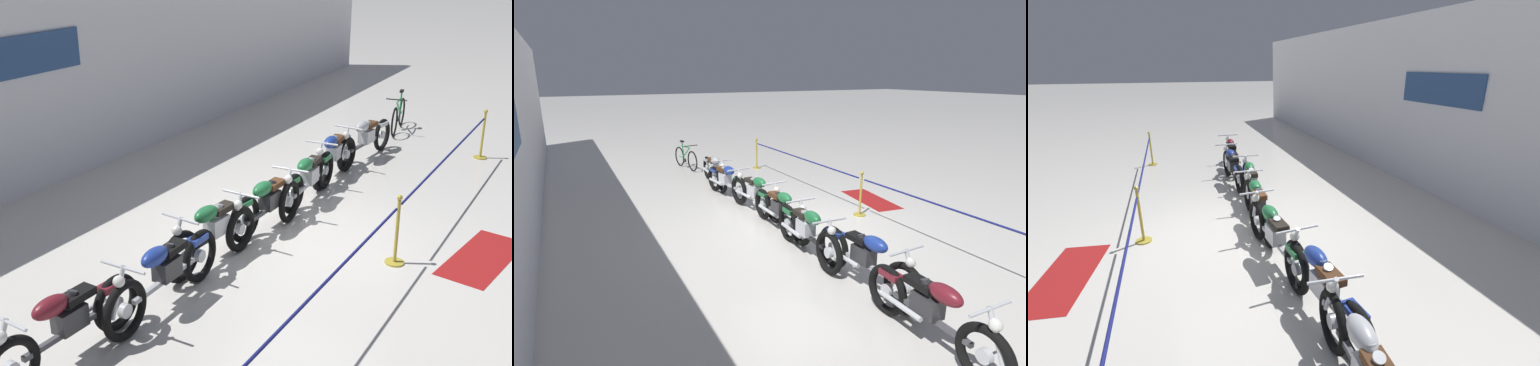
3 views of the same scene
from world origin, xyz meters
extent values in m
plane|color=silver|center=(0.00, 0.00, 0.00)|extent=(120.00, 120.00, 0.00)
torus|color=black|center=(-4.81, 0.76, 0.35)|extent=(0.71, 0.13, 0.71)
torus|color=black|center=(-3.33, 0.71, 0.35)|extent=(0.71, 0.13, 0.71)
cylinder|color=silver|center=(-4.81, 0.76, 0.35)|extent=(0.17, 0.09, 0.17)
cylinder|color=silver|center=(-3.33, 0.71, 0.35)|extent=(0.17, 0.09, 0.17)
cylinder|color=silver|center=(-4.90, 0.76, 0.64)|extent=(0.31, 0.07, 0.59)
cube|color=#2D2D30|center=(-4.02, 0.73, 0.51)|extent=(0.37, 0.23, 0.26)
cylinder|color=#2D2D30|center=(-4.06, 0.73, 0.71)|extent=(0.18, 0.12, 0.24)
cylinder|color=#2D2D30|center=(-3.98, 0.73, 0.71)|extent=(0.18, 0.12, 0.24)
cylinder|color=silver|center=(-3.72, 0.86, 0.37)|extent=(0.70, 0.09, 0.07)
cube|color=#47474C|center=(-4.07, 0.73, 0.37)|extent=(1.18, 0.10, 0.06)
ellipsoid|color=maroon|center=(-4.25, 0.74, 0.77)|extent=(0.47, 0.24, 0.22)
cube|color=black|center=(-3.89, 0.73, 0.73)|extent=(0.41, 0.21, 0.09)
cube|color=maroon|center=(-3.38, 0.71, 0.61)|extent=(0.33, 0.17, 0.08)
cylinder|color=silver|center=(-4.79, 0.76, 0.90)|extent=(0.06, 0.62, 0.04)
sphere|color=silver|center=(-4.87, 0.76, 0.76)|extent=(0.14, 0.14, 0.14)
torus|color=black|center=(-3.43, 0.48, 0.37)|extent=(0.74, 0.12, 0.73)
torus|color=black|center=(-1.88, 0.53, 0.37)|extent=(0.74, 0.12, 0.73)
cylinder|color=silver|center=(-3.43, 0.48, 0.37)|extent=(0.18, 0.09, 0.18)
cylinder|color=silver|center=(-1.88, 0.53, 0.37)|extent=(0.18, 0.09, 0.18)
cylinder|color=silver|center=(-3.52, 0.48, 0.65)|extent=(0.30, 0.07, 0.59)
cube|color=#2D2D30|center=(-2.61, 0.51, 0.53)|extent=(0.37, 0.23, 0.26)
cylinder|color=#2D2D30|center=(-2.65, 0.51, 0.73)|extent=(0.18, 0.12, 0.24)
cylinder|color=#2D2D30|center=(-2.57, 0.51, 0.73)|extent=(0.18, 0.12, 0.24)
cylinder|color=silver|center=(-2.31, 0.66, 0.39)|extent=(0.70, 0.09, 0.07)
cube|color=#ADAFB5|center=(-2.66, 0.51, 0.39)|extent=(1.24, 0.10, 0.06)
ellipsoid|color=navy|center=(-2.84, 0.50, 0.79)|extent=(0.47, 0.23, 0.22)
cube|color=black|center=(-2.48, 0.51, 0.75)|extent=(0.41, 0.21, 0.09)
cube|color=navy|center=(-1.93, 0.53, 0.64)|extent=(0.32, 0.17, 0.08)
cylinder|color=silver|center=(-3.41, 0.48, 0.92)|extent=(0.05, 0.62, 0.04)
sphere|color=silver|center=(-3.49, 0.48, 0.78)|extent=(0.14, 0.14, 0.14)
torus|color=black|center=(-2.03, 0.73, 0.37)|extent=(0.74, 0.15, 0.73)
torus|color=black|center=(-0.55, 0.64, 0.37)|extent=(0.74, 0.15, 0.73)
cylinder|color=silver|center=(-2.03, 0.73, 0.37)|extent=(0.18, 0.09, 0.18)
cylinder|color=silver|center=(-0.55, 0.64, 0.37)|extent=(0.18, 0.09, 0.18)
cylinder|color=silver|center=(-2.12, 0.74, 0.65)|extent=(0.31, 0.08, 0.59)
cube|color=silver|center=(-1.24, 0.68, 0.53)|extent=(0.37, 0.24, 0.26)
cylinder|color=silver|center=(-1.28, 0.68, 0.73)|extent=(0.19, 0.12, 0.24)
cylinder|color=silver|center=(-1.20, 0.68, 0.73)|extent=(0.19, 0.12, 0.24)
cylinder|color=silver|center=(-0.93, 0.80, 0.39)|extent=(0.70, 0.12, 0.07)
cube|color=black|center=(-1.29, 0.68, 0.39)|extent=(1.19, 0.14, 0.06)
ellipsoid|color=#1E6B38|center=(-1.47, 0.70, 0.79)|extent=(0.47, 0.25, 0.22)
cube|color=black|center=(-1.11, 0.67, 0.75)|extent=(0.41, 0.23, 0.09)
cube|color=#1E6B38|center=(-0.60, 0.64, 0.63)|extent=(0.33, 0.18, 0.08)
cylinder|color=silver|center=(-2.01, 0.73, 0.92)|extent=(0.08, 0.62, 0.04)
sphere|color=silver|center=(-2.09, 0.74, 0.78)|extent=(0.14, 0.14, 0.14)
torus|color=black|center=(-0.85, 0.53, 0.35)|extent=(0.70, 0.13, 0.69)
torus|color=black|center=(0.79, 0.51, 0.35)|extent=(0.70, 0.13, 0.69)
cylinder|color=silver|center=(-0.85, 0.53, 0.35)|extent=(0.16, 0.08, 0.16)
cylinder|color=silver|center=(0.79, 0.51, 0.35)|extent=(0.16, 0.08, 0.16)
cylinder|color=silver|center=(-0.94, 0.53, 0.63)|extent=(0.30, 0.06, 0.59)
cube|color=#2D2D30|center=(0.02, 0.52, 0.51)|extent=(0.36, 0.23, 0.26)
cylinder|color=#2D2D30|center=(-0.02, 0.52, 0.71)|extent=(0.18, 0.11, 0.24)
cylinder|color=#2D2D30|center=(0.06, 0.52, 0.71)|extent=(0.18, 0.11, 0.24)
cylinder|color=silver|center=(0.33, 0.66, 0.37)|extent=(0.70, 0.08, 0.07)
cube|color=#47474C|center=(-0.03, 0.52, 0.37)|extent=(1.31, 0.08, 0.06)
ellipsoid|color=#1E6B38|center=(-0.21, 0.52, 0.77)|extent=(0.46, 0.23, 0.22)
cube|color=#4C2D19|center=(0.15, 0.52, 0.73)|extent=(0.40, 0.21, 0.09)
cube|color=#1E6B38|center=(0.74, 0.51, 0.59)|extent=(0.32, 0.16, 0.08)
cylinder|color=silver|center=(-0.83, 0.53, 0.90)|extent=(0.04, 0.62, 0.04)
sphere|color=silver|center=(-0.91, 0.53, 0.76)|extent=(0.14, 0.14, 0.14)
torus|color=black|center=(0.44, 0.39, 0.35)|extent=(0.71, 0.16, 0.71)
torus|color=black|center=(2.13, 0.53, 0.35)|extent=(0.71, 0.16, 0.71)
cylinder|color=silver|center=(0.44, 0.39, 0.35)|extent=(0.18, 0.09, 0.17)
cylinder|color=silver|center=(2.13, 0.53, 0.35)|extent=(0.18, 0.09, 0.17)
cylinder|color=silver|center=(0.35, 0.39, 0.64)|extent=(0.31, 0.08, 0.59)
cube|color=silver|center=(1.34, 0.46, 0.51)|extent=(0.38, 0.25, 0.26)
cylinder|color=silver|center=(1.29, 0.46, 0.71)|extent=(0.19, 0.12, 0.24)
cylinder|color=silver|center=(1.38, 0.47, 0.71)|extent=(0.19, 0.12, 0.24)
cylinder|color=silver|center=(1.62, 0.63, 0.37)|extent=(0.70, 0.12, 0.07)
cube|color=#ADAFB5|center=(1.29, 0.46, 0.37)|extent=(1.35, 0.17, 0.06)
ellipsoid|color=#1E6B38|center=(1.11, 0.45, 0.77)|extent=(0.48, 0.26, 0.22)
cube|color=black|center=(1.47, 0.47, 0.73)|extent=(0.41, 0.23, 0.09)
cube|color=#1E6B38|center=(2.08, 0.52, 0.61)|extent=(0.33, 0.18, 0.08)
cylinder|color=silver|center=(0.46, 0.39, 0.90)|extent=(0.08, 0.62, 0.04)
sphere|color=silver|center=(0.38, 0.39, 0.76)|extent=(0.14, 0.14, 0.14)
torus|color=black|center=(2.00, 0.57, 0.35)|extent=(0.71, 0.17, 0.70)
torus|color=black|center=(3.44, 0.70, 0.35)|extent=(0.71, 0.17, 0.70)
cylinder|color=silver|center=(2.00, 0.57, 0.35)|extent=(0.17, 0.09, 0.17)
cylinder|color=silver|center=(3.44, 0.70, 0.35)|extent=(0.17, 0.09, 0.17)
cylinder|color=silver|center=(1.91, 0.56, 0.63)|extent=(0.31, 0.08, 0.59)
cube|color=silver|center=(2.77, 0.64, 0.51)|extent=(0.38, 0.25, 0.26)
cylinder|color=silver|center=(2.73, 0.64, 0.71)|extent=(0.19, 0.13, 0.24)
cylinder|color=silver|center=(2.81, 0.64, 0.71)|extent=(0.19, 0.13, 0.24)
cylinder|color=silver|center=(3.06, 0.81, 0.37)|extent=(0.70, 0.13, 0.07)
cube|color=#ADAFB5|center=(2.72, 0.63, 0.37)|extent=(1.16, 0.16, 0.06)
ellipsoid|color=navy|center=(2.54, 0.62, 0.77)|extent=(0.48, 0.26, 0.22)
cube|color=#4C2D19|center=(2.90, 0.65, 0.73)|extent=(0.42, 0.23, 0.09)
cube|color=navy|center=(3.39, 0.69, 0.60)|extent=(0.33, 0.19, 0.08)
cylinder|color=silver|center=(2.02, 0.57, 0.90)|extent=(0.09, 0.62, 0.04)
sphere|color=silver|center=(1.94, 0.56, 0.76)|extent=(0.14, 0.14, 0.14)
torus|color=black|center=(3.19, 0.55, 0.35)|extent=(0.71, 0.15, 0.70)
torus|color=black|center=(4.85, 0.42, 0.35)|extent=(0.71, 0.15, 0.70)
cylinder|color=silver|center=(3.19, 0.55, 0.35)|extent=(0.18, 0.09, 0.17)
cylinder|color=silver|center=(4.85, 0.42, 0.35)|extent=(0.18, 0.09, 0.17)
cylinder|color=silver|center=(3.10, 0.56, 0.64)|extent=(0.31, 0.08, 0.59)
cube|color=silver|center=(4.07, 0.48, 0.51)|extent=(0.38, 0.25, 0.26)
cylinder|color=silver|center=(4.03, 0.49, 0.71)|extent=(0.19, 0.12, 0.24)
cylinder|color=silver|center=(4.11, 0.48, 0.71)|extent=(0.19, 0.12, 0.24)
cylinder|color=silver|center=(4.38, 0.60, 0.37)|extent=(0.70, 0.13, 0.07)
cube|color=#47474C|center=(4.02, 0.49, 0.37)|extent=(1.33, 0.17, 0.06)
ellipsoid|color=#B7BABF|center=(3.84, 0.50, 0.77)|extent=(0.48, 0.26, 0.22)
cube|color=#4C2D19|center=(4.20, 0.47, 0.73)|extent=(0.42, 0.23, 0.09)
cube|color=#B7BABF|center=(4.80, 0.42, 0.61)|extent=(0.33, 0.19, 0.08)
cylinder|color=silver|center=(3.21, 0.55, 0.90)|extent=(0.09, 0.62, 0.04)
sphere|color=silver|center=(3.13, 0.56, 0.76)|extent=(0.14, 0.14, 0.14)
torus|color=black|center=(6.02, 0.54, 0.35)|extent=(0.69, 0.15, 0.69)
torus|color=black|center=(7.03, 0.69, 0.35)|extent=(0.69, 0.15, 0.69)
cylinder|color=#238442|center=(6.47, 0.61, 0.57)|extent=(0.60, 0.13, 0.43)
cylinder|color=#238442|center=(6.52, 0.61, 0.77)|extent=(0.55, 0.12, 0.04)
cylinder|color=#238442|center=(6.72, 0.65, 0.65)|extent=(0.15, 0.06, 0.55)
cube|color=black|center=(6.76, 0.65, 0.93)|extent=(0.19, 0.11, 0.05)
cylinder|color=#238442|center=(6.83, 0.66, 0.35)|extent=(0.46, 0.10, 0.03)
cylinder|color=black|center=(6.08, 0.55, 0.87)|extent=(0.10, 0.48, 0.03)
cylinder|color=black|center=(6.60, 0.63, 0.27)|extent=(0.13, 0.07, 0.12)
cylinder|color=navy|center=(-2.69, -1.59, 0.88)|extent=(5.03, 0.04, 0.04)
cylinder|color=navy|center=(2.67, -1.59, 0.88)|extent=(5.26, 0.04, 0.04)
cylinder|color=gold|center=(-0.07, -1.59, 0.01)|extent=(0.28, 0.28, 0.03)
cylinder|color=gold|center=(-0.07, -1.59, 0.50)|extent=(0.05, 0.05, 0.95)
sphere|color=gold|center=(-0.07, -1.59, 1.01)|extent=(0.08, 0.08, 0.08)
cylinder|color=gold|center=(5.41, -1.59, 0.01)|extent=(0.28, 0.28, 0.03)
cylinder|color=gold|center=(5.41, -1.59, 0.50)|extent=(0.05, 0.05, 0.95)
sphere|color=gold|center=(5.41, -1.59, 1.01)|extent=(0.08, 0.08, 0.08)
cube|color=maroon|center=(0.73, -2.64, 0.00)|extent=(1.94, 1.00, 0.01)
camera|label=1|loc=(-8.13, -4.02, 4.35)|focal=45.00mm
camera|label=2|loc=(-6.89, 4.40, 3.20)|focal=28.00mm
camera|label=3|loc=(5.91, -0.91, 3.01)|focal=24.00mm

